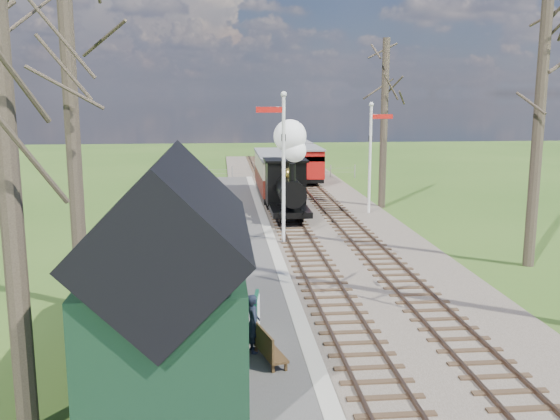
{
  "coord_description": "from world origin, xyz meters",
  "views": [
    {
      "loc": [
        -3.22,
        -8.85,
        6.12
      ],
      "look_at": [
        -0.92,
        15.24,
        1.6
      ],
      "focal_mm": 40.0,
      "sensor_mm": 36.0,
      "label": 1
    }
  ],
  "objects_px": {
    "station_shed": "(172,279)",
    "locomotive": "(288,177)",
    "bench": "(266,346)",
    "person": "(253,323)",
    "coach": "(277,173)",
    "red_carriage_a": "(306,164)",
    "sign_board": "(257,316)",
    "semaphore_far": "(372,150)",
    "semaphore_near": "(282,157)",
    "red_carriage_b": "(296,156)"
  },
  "relations": [
    {
      "from": "sign_board",
      "to": "locomotive",
      "type": "bearing_deg",
      "value": 80.94
    },
    {
      "from": "bench",
      "to": "person",
      "type": "xyz_separation_m",
      "value": [
        -0.26,
        0.59,
        0.33
      ]
    },
    {
      "from": "semaphore_near",
      "to": "sign_board",
      "type": "bearing_deg",
      "value": -98.97
    },
    {
      "from": "locomotive",
      "to": "coach",
      "type": "xyz_separation_m",
      "value": [
        0.01,
        6.07,
        -0.59
      ]
    },
    {
      "from": "semaphore_far",
      "to": "coach",
      "type": "distance_m",
      "value": 6.66
    },
    {
      "from": "semaphore_far",
      "to": "locomotive",
      "type": "height_order",
      "value": "semaphore_far"
    },
    {
      "from": "coach",
      "to": "person",
      "type": "bearing_deg",
      "value": -96.62
    },
    {
      "from": "sign_board",
      "to": "semaphore_far",
      "type": "bearing_deg",
      "value": 67.52
    },
    {
      "from": "semaphore_near",
      "to": "red_carriage_b",
      "type": "bearing_deg",
      "value": 81.59
    },
    {
      "from": "locomotive",
      "to": "bench",
      "type": "height_order",
      "value": "locomotive"
    },
    {
      "from": "sign_board",
      "to": "bench",
      "type": "height_order",
      "value": "sign_board"
    },
    {
      "from": "station_shed",
      "to": "locomotive",
      "type": "height_order",
      "value": "locomotive"
    },
    {
      "from": "station_shed",
      "to": "person",
      "type": "distance_m",
      "value": 2.39
    },
    {
      "from": "station_shed",
      "to": "red_carriage_b",
      "type": "relative_size",
      "value": 1.31
    },
    {
      "from": "red_carriage_b",
      "to": "person",
      "type": "xyz_separation_m",
      "value": [
        -5.14,
        -33.95,
        -0.53
      ]
    },
    {
      "from": "semaphore_near",
      "to": "bench",
      "type": "xyz_separation_m",
      "value": [
        -1.51,
        -11.74,
        -3.05
      ]
    },
    {
      "from": "station_shed",
      "to": "sign_board",
      "type": "height_order",
      "value": "station_shed"
    },
    {
      "from": "semaphore_near",
      "to": "person",
      "type": "xyz_separation_m",
      "value": [
        -1.77,
        -11.15,
        -2.73
      ]
    },
    {
      "from": "station_shed",
      "to": "semaphore_far",
      "type": "xyz_separation_m",
      "value": [
        8.67,
        18.0,
        1.08
      ]
    },
    {
      "from": "coach",
      "to": "red_carriage_b",
      "type": "height_order",
      "value": "coach"
    },
    {
      "from": "red_carriage_b",
      "to": "bench",
      "type": "height_order",
      "value": "red_carriage_b"
    },
    {
      "from": "red_carriage_a",
      "to": "sign_board",
      "type": "xyz_separation_m",
      "value": [
        -5.01,
        -27.69,
        -0.65
      ]
    },
    {
      "from": "sign_board",
      "to": "red_carriage_b",
      "type": "bearing_deg",
      "value": 81.42
    },
    {
      "from": "coach",
      "to": "sign_board",
      "type": "relative_size",
      "value": 6.68
    },
    {
      "from": "station_shed",
      "to": "red_carriage_a",
      "type": "height_order",
      "value": "station_shed"
    },
    {
      "from": "semaphore_far",
      "to": "person",
      "type": "height_order",
      "value": "semaphore_far"
    },
    {
      "from": "locomotive",
      "to": "sign_board",
      "type": "distance_m",
      "value": 15.29
    },
    {
      "from": "coach",
      "to": "red_carriage_b",
      "type": "distance_m",
      "value": 12.37
    },
    {
      "from": "locomotive",
      "to": "semaphore_near",
      "type": "bearing_deg",
      "value": -99.26
    },
    {
      "from": "locomotive",
      "to": "bench",
      "type": "relative_size",
      "value": 3.36
    },
    {
      "from": "semaphore_far",
      "to": "red_carriage_b",
      "type": "xyz_separation_m",
      "value": [
        -1.77,
        16.8,
        -1.93
      ]
    },
    {
      "from": "station_shed",
      "to": "person",
      "type": "relative_size",
      "value": 4.55
    },
    {
      "from": "person",
      "to": "locomotive",
      "type": "bearing_deg",
      "value": -15.92
    },
    {
      "from": "locomotive",
      "to": "sign_board",
      "type": "relative_size",
      "value": 4.18
    },
    {
      "from": "red_carriage_a",
      "to": "semaphore_far",
      "type": "bearing_deg",
      "value": -81.08
    },
    {
      "from": "station_shed",
      "to": "red_carriage_b",
      "type": "distance_m",
      "value": 35.49
    },
    {
      "from": "sign_board",
      "to": "person",
      "type": "distance_m",
      "value": 0.78
    },
    {
      "from": "semaphore_near",
      "to": "semaphore_far",
      "type": "height_order",
      "value": "semaphore_near"
    },
    {
      "from": "sign_board",
      "to": "person",
      "type": "height_order",
      "value": "person"
    },
    {
      "from": "locomotive",
      "to": "coach",
      "type": "distance_m",
      "value": 6.1
    },
    {
      "from": "red_carriage_b",
      "to": "person",
      "type": "relative_size",
      "value": 3.46
    },
    {
      "from": "red_carriage_a",
      "to": "bench",
      "type": "relative_size",
      "value": 3.36
    },
    {
      "from": "semaphore_far",
      "to": "semaphore_near",
      "type": "bearing_deg",
      "value": -130.6
    },
    {
      "from": "red_carriage_a",
      "to": "locomotive",
      "type": "bearing_deg",
      "value": -101.66
    },
    {
      "from": "station_shed",
      "to": "red_carriage_b",
      "type": "bearing_deg",
      "value": 78.79
    },
    {
      "from": "coach",
      "to": "sign_board",
      "type": "bearing_deg",
      "value": -96.51
    },
    {
      "from": "coach",
      "to": "bench",
      "type": "height_order",
      "value": "coach"
    },
    {
      "from": "semaphore_near",
      "to": "red_carriage_a",
      "type": "bearing_deg",
      "value": 78.98
    },
    {
      "from": "station_shed",
      "to": "semaphore_near",
      "type": "relative_size",
      "value": 1.01
    },
    {
      "from": "station_shed",
      "to": "red_carriage_b",
      "type": "xyz_separation_m",
      "value": [
        6.9,
        34.8,
        -0.85
      ]
    }
  ]
}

